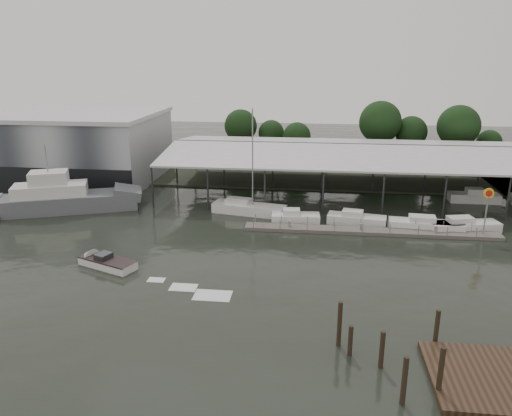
# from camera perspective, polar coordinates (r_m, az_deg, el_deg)

# --- Properties ---
(ground) EXTENTS (200.00, 200.00, 0.00)m
(ground) POSITION_cam_1_polar(r_m,az_deg,el_deg) (48.14, -4.02, -6.21)
(ground) COLOR black
(ground) RESTS_ON ground
(land_strip_far) EXTENTS (140.00, 30.00, 0.30)m
(land_strip_far) POSITION_cam_1_polar(r_m,az_deg,el_deg) (87.84, 1.07, 4.76)
(land_strip_far) COLOR #383F2F
(land_strip_far) RESTS_ON ground
(land_strip_west) EXTENTS (20.00, 40.00, 0.30)m
(land_strip_west) POSITION_cam_1_polar(r_m,az_deg,el_deg) (89.98, -26.09, 3.29)
(land_strip_west) COLOR #383F2F
(land_strip_west) RESTS_ON ground
(storage_warehouse) EXTENTS (24.50, 20.50, 10.50)m
(storage_warehouse) POSITION_cam_1_polar(r_m,az_deg,el_deg) (83.04, -19.55, 6.69)
(storage_warehouse) COLOR #A5AAB0
(storage_warehouse) RESTS_ON ground
(covered_boat_shed) EXTENTS (58.24, 24.00, 6.96)m
(covered_boat_shed) POSITION_cam_1_polar(r_m,az_deg,el_deg) (72.99, 13.44, 6.54)
(covered_boat_shed) COLOR silver
(covered_boat_shed) RESTS_ON ground
(trawler_dock) EXTENTS (3.00, 18.00, 0.50)m
(trawler_dock) POSITION_cam_1_polar(r_m,az_deg,el_deg) (71.62, -26.07, 0.18)
(trawler_dock) COLOR #69635D
(trawler_dock) RESTS_ON ground
(floating_dock) EXTENTS (28.00, 2.00, 1.40)m
(floating_dock) POSITION_cam_1_polar(r_m,az_deg,el_deg) (56.95, 12.92, -2.61)
(floating_dock) COLOR #69635D
(floating_dock) RESTS_ON ground
(shell_fuel_sign) EXTENTS (1.10, 0.18, 5.55)m
(shell_fuel_sign) POSITION_cam_1_polar(r_m,az_deg,el_deg) (58.43, 24.94, 0.53)
(shell_fuel_sign) COLOR gray
(shell_fuel_sign) RESTS_ON ground
(grey_trawler) EXTENTS (19.52, 10.90, 8.84)m
(grey_trawler) POSITION_cam_1_polar(r_m,az_deg,el_deg) (67.45, -21.30, 0.98)
(grey_trawler) COLOR #585D61
(grey_trawler) RESTS_ON ground
(white_sailboat) EXTENTS (9.49, 4.53, 13.17)m
(white_sailboat) POSITION_cam_1_polar(r_m,az_deg,el_deg) (62.12, -0.92, -0.04)
(white_sailboat) COLOR white
(white_sailboat) RESTS_ON ground
(speedboat_underway) EXTENTS (16.58, 8.13, 2.00)m
(speedboat_underway) POSITION_cam_1_polar(r_m,az_deg,el_deg) (49.29, -17.04, -5.89)
(speedboat_underway) COLOR white
(speedboat_underway) RESTS_ON ground
(moored_cruiser_0) EXTENTS (5.75, 2.56, 1.70)m
(moored_cruiser_0) POSITION_cam_1_polar(r_m,az_deg,el_deg) (58.94, 4.48, -1.10)
(moored_cruiser_0) COLOR white
(moored_cruiser_0) RESTS_ON ground
(moored_cruiser_1) EXTENTS (6.97, 3.29, 1.70)m
(moored_cruiser_1) POSITION_cam_1_polar(r_m,az_deg,el_deg) (59.44, 11.36, -1.24)
(moored_cruiser_1) COLOR white
(moored_cruiser_1) RESTS_ON ground
(moored_cruiser_2) EXTENTS (8.36, 2.91, 1.70)m
(moored_cruiser_2) POSITION_cam_1_polar(r_m,az_deg,el_deg) (59.51, 18.81, -1.83)
(moored_cruiser_2) COLOR white
(moored_cruiser_2) RESTS_ON ground
(moored_cruiser_3) EXTENTS (8.13, 3.82, 1.70)m
(moored_cruiser_3) POSITION_cam_1_polar(r_m,az_deg,el_deg) (60.64, 22.63, -1.90)
(moored_cruiser_3) COLOR white
(moored_cruiser_3) RESTS_ON ground
(mooring_pilings) EXTENTS (6.92, 6.86, 3.88)m
(mooring_pilings) POSITION_cam_1_polar(r_m,az_deg,el_deg) (33.80, 15.20, -15.62)
(mooring_pilings) COLOR #322519
(mooring_pilings) RESTS_ON ground
(horizon_tree_line) EXTENTS (69.85, 10.26, 11.18)m
(horizon_tree_line) POSITION_cam_1_polar(r_m,az_deg,el_deg) (93.25, 16.70, 8.60)
(horizon_tree_line) COLOR black
(horizon_tree_line) RESTS_ON ground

